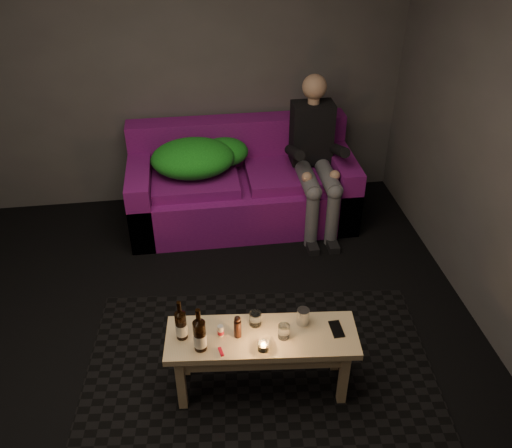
{
  "coord_description": "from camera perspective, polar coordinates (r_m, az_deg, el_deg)",
  "views": [
    {
      "loc": [
        0.02,
        -2.42,
        2.82
      ],
      "look_at": [
        0.49,
        0.95,
        0.49
      ],
      "focal_mm": 38.0,
      "sensor_mm": 36.0,
      "label": 1
    }
  ],
  "objects": [
    {
      "name": "salt_shaker",
      "position": [
        3.25,
        -3.75,
        -11.15
      ],
      "size": [
        0.05,
        0.05,
        0.08
      ],
      "primitive_type": "cylinder",
      "rotation": [
        0.0,
        0.0,
        -0.43
      ],
      "color": "silver",
      "rests_on": "coffee_table"
    },
    {
      "name": "tumbler_back",
      "position": [
        3.3,
        -0.08,
        -9.95
      ],
      "size": [
        0.08,
        0.08,
        0.09
      ],
      "primitive_type": "cylinder",
      "rotation": [
        0.0,
        0.0,
        0.13
      ],
      "color": "white",
      "rests_on": "coffee_table"
    },
    {
      "name": "tumbler_front",
      "position": [
        3.23,
        2.95,
        -11.22
      ],
      "size": [
        0.09,
        0.09,
        0.09
      ],
      "primitive_type": "cylinder",
      "rotation": [
        0.0,
        0.0,
        -0.3
      ],
      "color": "white",
      "rests_on": "coffee_table"
    },
    {
      "name": "beer_bottle_b",
      "position": [
        3.13,
        -5.95,
        -11.5
      ],
      "size": [
        0.08,
        0.08,
        0.3
      ],
      "color": "black",
      "rests_on": "coffee_table"
    },
    {
      "name": "pepper_mill",
      "position": [
        3.22,
        -1.95,
        -10.97
      ],
      "size": [
        0.05,
        0.05,
        0.12
      ],
      "primitive_type": "cylinder",
      "rotation": [
        0.0,
        0.0,
        -0.29
      ],
      "color": "black",
      "rests_on": "coffee_table"
    },
    {
      "name": "green_blanket",
      "position": [
        4.76,
        -6.12,
        7.03
      ],
      "size": [
        0.87,
        0.6,
        0.3
      ],
      "color": "#15781A",
      "rests_on": "sofa"
    },
    {
      "name": "sofa",
      "position": [
        4.95,
        -1.54,
        3.95
      ],
      "size": [
        1.98,
        0.89,
        0.85
      ],
      "color": "#6C0F70",
      "rests_on": "floor"
    },
    {
      "name": "red_lighter",
      "position": [
        3.18,
        -3.71,
        -13.26
      ],
      "size": [
        0.03,
        0.07,
        0.01
      ],
      "primitive_type": "cube",
      "rotation": [
        0.0,
        0.0,
        0.21
      ],
      "color": "#B90B20",
      "rests_on": "coffee_table"
    },
    {
      "name": "rug",
      "position": [
        3.65,
        0.46,
        -16.08
      ],
      "size": [
        2.43,
        1.87,
        0.01
      ],
      "primitive_type": "cube",
      "rotation": [
        0.0,
        0.0,
        -0.1
      ],
      "color": "black",
      "rests_on": "floor"
    },
    {
      "name": "tealight",
      "position": [
        3.18,
        0.77,
        -12.72
      ],
      "size": [
        0.07,
        0.07,
        0.05
      ],
      "color": "white",
      "rests_on": "coffee_table"
    },
    {
      "name": "person",
      "position": [
        4.73,
        6.23,
        7.41
      ],
      "size": [
        0.36,
        0.82,
        1.32
      ],
      "color": "black",
      "rests_on": "sofa"
    },
    {
      "name": "room",
      "position": [
        3.12,
        -7.84,
        11.97
      ],
      "size": [
        4.5,
        4.5,
        4.5
      ],
      "color": "silver",
      "rests_on": "ground"
    },
    {
      "name": "floor",
      "position": [
        3.72,
        -5.63,
        -15.12
      ],
      "size": [
        4.5,
        4.5,
        0.0
      ],
      "primitive_type": "plane",
      "color": "black",
      "rests_on": "ground"
    },
    {
      "name": "smartphone",
      "position": [
        3.33,
        8.47,
        -10.88
      ],
      "size": [
        0.07,
        0.14,
        0.01
      ],
      "primitive_type": "cube",
      "rotation": [
        0.0,
        0.0,
        0.02
      ],
      "color": "black",
      "rests_on": "coffee_table"
    },
    {
      "name": "beer_bottle_a",
      "position": [
        3.22,
        -7.9,
        -10.43
      ],
      "size": [
        0.07,
        0.07,
        0.27
      ],
      "color": "black",
      "rests_on": "coffee_table"
    },
    {
      "name": "steel_cup",
      "position": [
        3.32,
        4.97,
        -9.68
      ],
      "size": [
        0.08,
        0.08,
        0.1
      ],
      "primitive_type": "cylinder",
      "rotation": [
        0.0,
        0.0,
        -0.02
      ],
      "color": "#B6B8BD",
      "rests_on": "coffee_table"
    },
    {
      "name": "coffee_table",
      "position": [
        3.33,
        0.62,
        -12.6
      ],
      "size": [
        1.17,
        0.47,
        0.47
      ],
      "rotation": [
        0.0,
        0.0,
        -0.1
      ],
      "color": "tan",
      "rests_on": "rug"
    }
  ]
}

